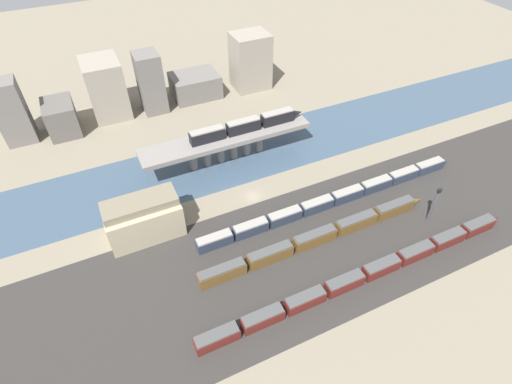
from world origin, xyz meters
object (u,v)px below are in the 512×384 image
Objects in this scene: train_yard_near at (368,273)px; train_yard_mid at (319,237)px; train_on_bridge at (247,125)px; warehouse_building at (144,218)px; signal_tower at (434,205)px; train_yard_far at (336,199)px.

train_yard_mid reaches higher than train_yard_near.
train_on_bridge is 43.75m from warehouse_building.
train_on_bridge reaches higher than signal_tower.
train_yard_mid is 31.95m from signal_tower.
train_on_bridge is 3.32× the size of signal_tower.
warehouse_building is (-38.35, -20.37, -5.27)m from train_on_bridge.
train_yard_far is at bearing 73.39° from train_yard_near.
train_on_bridge is 57.84m from train_yard_near.
train_yard_mid is 15.62m from train_yard_far.
warehouse_building is 1.64× the size of signal_tower.
warehouse_building is at bearing 151.04° from train_yard_mid.
signal_tower reaches higher than train_yard_mid.
train_yard_mid is at bearing -139.26° from train_yard_far.
train_on_bridge is at bearing 91.74° from train_yard_mid.
warehouse_building is at bearing 140.43° from train_yard_near.
warehouse_building reaches higher than signal_tower.
train_yard_mid is 3.55× the size of warehouse_building.
train_on_bridge is at bearing 27.97° from warehouse_building.
signal_tower is (26.64, 8.41, 4.19)m from train_yard_near.
signal_tower is (32.39, -48.40, -5.02)m from train_on_bridge.
warehouse_building is (-39.64, 21.93, 3.73)m from train_yard_mid.
warehouse_building is at bearing 167.15° from train_yard_far.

